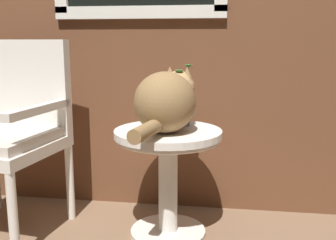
{
  "coord_description": "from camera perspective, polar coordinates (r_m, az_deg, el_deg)",
  "views": [
    {
      "loc": [
        0.47,
        -1.65,
        0.99
      ],
      "look_at": [
        0.19,
        0.29,
        0.61
      ],
      "focal_mm": 43.53,
      "sensor_mm": 36.0,
      "label": 1
    }
  ],
  "objects": [
    {
      "name": "wicker_side_table",
      "position": [
        2.05,
        0.0,
        -5.9
      ],
      "size": [
        0.53,
        0.53,
        0.56
      ],
      "color": "silver",
      "rests_on": "ground_plane"
    },
    {
      "name": "wicker_chair",
      "position": [
        2.28,
        -21.52,
        -0.78
      ],
      "size": [
        0.62,
        0.61,
        1.0
      ],
      "color": "silver",
      "rests_on": "ground_plane"
    },
    {
      "name": "cat",
      "position": [
        1.95,
        -0.2,
        2.74
      ],
      "size": [
        0.35,
        0.65,
        0.3
      ],
      "color": "olive",
      "rests_on": "wicker_side_table"
    },
    {
      "name": "pewter_vase_with_ivy",
      "position": [
        2.11,
        1.93,
        1.95
      ],
      "size": [
        0.14,
        0.14,
        0.31
      ],
      "color": "slate",
      "rests_on": "wicker_side_table"
    }
  ]
}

